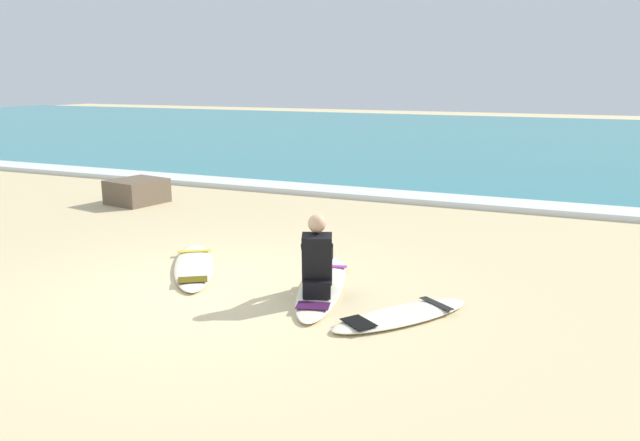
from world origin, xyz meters
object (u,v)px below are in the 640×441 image
Objects in this scene: surfboard_main at (322,286)px; surfer_seated at (317,263)px; shoreline_rock at (137,191)px; surfboard_spare_near at (194,266)px; surfboard_spare_far at (401,315)px.

surfboard_main is 2.66× the size of surfer_seated.
surfer_seated is 6.75m from shoreline_rock.
shoreline_rock reaches higher than surfboard_spare_near.
shoreline_rock reaches higher than surfboard_main.
surfer_seated is at bearing -76.23° from surfboard_main.
surfboard_spare_far is (1.17, -0.55, 0.00)m from surfboard_main.
surfboard_spare_near is at bearing -41.95° from shoreline_rock.
surfboard_spare_near and surfboard_spare_far have the same top height.
surfboard_spare_far is at bearing -25.32° from surfboard_main.
shoreline_rock is (-6.74, 3.88, 0.21)m from surfboard_spare_far.
shoreline_rock reaches higher than surfboard_spare_far.
surfer_seated reaches higher than shoreline_rock.
surfboard_spare_far is 1.72× the size of shoreline_rock.
surfboard_spare_near is 3.15m from surfboard_spare_far.
surfboard_spare_near is (-2.01, 0.39, -0.40)m from surfer_seated.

